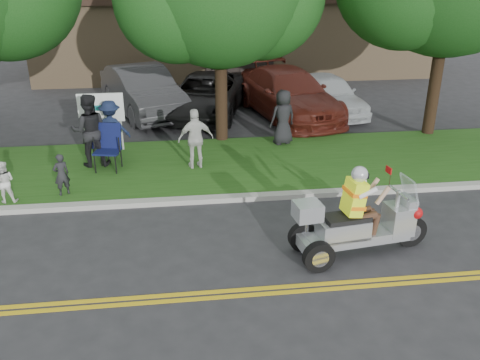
{
  "coord_description": "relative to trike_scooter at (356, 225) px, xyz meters",
  "views": [
    {
      "loc": [
        -0.76,
        -7.45,
        5.08
      ],
      "look_at": [
        0.41,
        2.0,
        0.96
      ],
      "focal_mm": 38.0,
      "sensor_mm": 36.0,
      "label": 1
    }
  ],
  "objects": [
    {
      "name": "ground",
      "position": [
        -2.38,
        -0.47,
        -0.62
      ],
      "size": [
        120.0,
        120.0,
        0.0
      ],
      "primitive_type": "plane",
      "color": "#28282B",
      "rests_on": "ground"
    },
    {
      "name": "centerline_near",
      "position": [
        -2.38,
        -1.05,
        -0.62
      ],
      "size": [
        60.0,
        0.1,
        0.01
      ],
      "primitive_type": "cube",
      "color": "gold",
      "rests_on": "ground"
    },
    {
      "name": "centerline_far",
      "position": [
        -2.38,
        -0.89,
        -0.62
      ],
      "size": [
        60.0,
        0.1,
        0.01
      ],
      "primitive_type": "cube",
      "color": "gold",
      "rests_on": "ground"
    },
    {
      "name": "curb",
      "position": [
        -2.38,
        2.58,
        -0.56
      ],
      "size": [
        60.0,
        0.25,
        0.12
      ],
      "primitive_type": "cube",
      "color": "#A8A89E",
      "rests_on": "ground"
    },
    {
      "name": "grass_verge",
      "position": [
        -2.38,
        4.73,
        -0.57
      ],
      "size": [
        60.0,
        4.0,
        0.1
      ],
      "primitive_type": "cube",
      "color": "#204F15",
      "rests_on": "ground"
    },
    {
      "name": "commercial_building",
      "position": [
        -0.38,
        18.51,
        1.39
      ],
      "size": [
        18.0,
        8.2,
        4.0
      ],
      "color": "#9E7F5B",
      "rests_on": "ground"
    },
    {
      "name": "business_sign",
      "position": [
        -5.28,
        6.13,
        0.64
      ],
      "size": [
        1.25,
        0.06,
        1.75
      ],
      "color": "silver",
      "rests_on": "ground"
    },
    {
      "name": "trike_scooter",
      "position": [
        0.0,
        0.0,
        0.0
      ],
      "size": [
        2.72,
        1.0,
        1.78
      ],
      "rotation": [
        0.0,
        0.0,
        0.14
      ],
      "color": "black",
      "rests_on": "ground"
    },
    {
      "name": "lawn_chair_a",
      "position": [
        -4.98,
        4.71,
        0.14
      ],
      "size": [
        0.73,
        0.75,
        1.17
      ],
      "rotation": [
        0.0,
        0.0,
        -0.2
      ],
      "color": "black",
      "rests_on": "grass_verge"
    },
    {
      "name": "lawn_chair_b",
      "position": [
        -5.3,
        5.46,
        0.04
      ],
      "size": [
        0.53,
        0.55,
        0.99
      ],
      "rotation": [
        0.0,
        0.0,
        -0.02
      ],
      "color": "black",
      "rests_on": "grass_verge"
    },
    {
      "name": "spectator_adult_mid",
      "position": [
        -5.46,
        4.99,
        0.44
      ],
      "size": [
        0.97,
        0.78,
        1.91
      ],
      "primitive_type": "imported",
      "rotation": [
        0.0,
        0.0,
        3.2
      ],
      "color": "black",
      "rests_on": "grass_verge"
    },
    {
      "name": "spectator_adult_right",
      "position": [
        -2.75,
        4.49,
        0.27
      ],
      "size": [
        0.97,
        0.54,
        1.57
      ],
      "primitive_type": "imported",
      "rotation": [
        0.0,
        0.0,
        3.32
      ],
      "color": "silver",
      "rests_on": "grass_verge"
    },
    {
      "name": "spectator_chair_a",
      "position": [
        -5.01,
        5.69,
        0.26
      ],
      "size": [
        1.03,
        0.64,
        1.54
      ],
      "primitive_type": "imported",
      "rotation": [
        0.0,
        0.0,
        3.08
      ],
      "color": "#16203F",
      "rests_on": "grass_verge"
    },
    {
      "name": "spectator_chair_b",
      "position": [
        -0.15,
        6.07,
        0.29
      ],
      "size": [
        0.91,
        0.74,
        1.61
      ],
      "primitive_type": "imported",
      "rotation": [
        0.0,
        0.0,
        3.48
      ],
      "color": "black",
      "rests_on": "grass_verge"
    },
    {
      "name": "child_left",
      "position": [
        -5.88,
        3.18,
        -0.02
      ],
      "size": [
        0.43,
        0.39,
        0.99
      ],
      "primitive_type": "imported",
      "rotation": [
        0.0,
        0.0,
        3.66
      ],
      "color": "#222325",
      "rests_on": "grass_verge"
    },
    {
      "name": "child_right",
      "position": [
        -7.07,
        2.93,
        -0.03
      ],
      "size": [
        0.5,
        0.4,
        0.97
      ],
      "primitive_type": "imported",
      "rotation": [
        0.0,
        0.0,
        3.23
      ],
      "color": "white",
      "rests_on": "grass_verge"
    },
    {
      "name": "parked_car_left",
      "position": [
        -4.38,
        10.11,
        0.22
      ],
      "size": [
        3.48,
        5.41,
        1.68
      ],
      "primitive_type": "imported",
      "rotation": [
        0.0,
        0.0,
        0.36
      ],
      "color": "#303032",
      "rests_on": "ground"
    },
    {
      "name": "parked_car_mid",
      "position": [
        -2.18,
        9.76,
        0.09
      ],
      "size": [
        3.66,
        5.55,
        1.42
      ],
      "primitive_type": "imported",
      "rotation": [
        0.0,
        0.0,
        -0.28
      ],
      "color": "black",
      "rests_on": "ground"
    },
    {
      "name": "parked_car_right",
      "position": [
        0.69,
        9.22,
        0.19
      ],
      "size": [
        3.44,
        5.98,
        1.63
      ],
      "primitive_type": "imported",
      "rotation": [
        0.0,
        0.0,
        0.22
      ],
      "color": "#551C13",
      "rests_on": "ground"
    },
    {
      "name": "parked_car_far_right",
      "position": [
        2.16,
        9.41,
        0.09
      ],
      "size": [
        2.31,
        4.37,
        1.42
      ],
      "primitive_type": "imported",
      "rotation": [
        0.0,
        0.0,
        0.16
      ],
      "color": "silver",
      "rests_on": "ground"
    }
  ]
}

